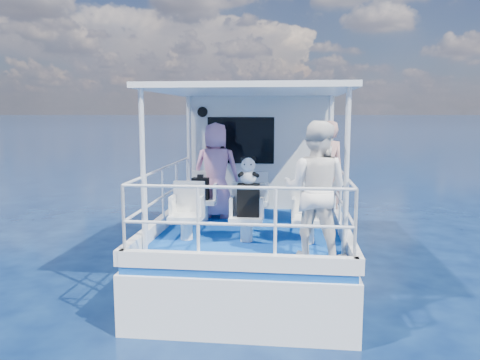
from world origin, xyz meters
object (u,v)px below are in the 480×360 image
(panda, at_px, (248,170))
(backpack_center, at_px, (248,200))
(passenger_port_fwd, at_px, (216,170))
(passenger_stbd_aft, at_px, (316,190))

(panda, bearing_deg, backpack_center, 66.42)
(passenger_port_fwd, height_order, panda, passenger_port_fwd)
(panda, bearing_deg, passenger_stbd_aft, -35.52)
(passenger_port_fwd, xyz_separation_m, passenger_stbd_aft, (1.67, -2.25, 0.03))
(passenger_stbd_aft, bearing_deg, passenger_port_fwd, -36.26)
(passenger_port_fwd, xyz_separation_m, panda, (0.74, -1.59, 0.20))
(backpack_center, xyz_separation_m, panda, (-0.00, -0.00, 0.44))
(passenger_stbd_aft, height_order, backpack_center, passenger_stbd_aft)
(panda, bearing_deg, passenger_port_fwd, 114.88)
(passenger_stbd_aft, bearing_deg, backpack_center, -18.36)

